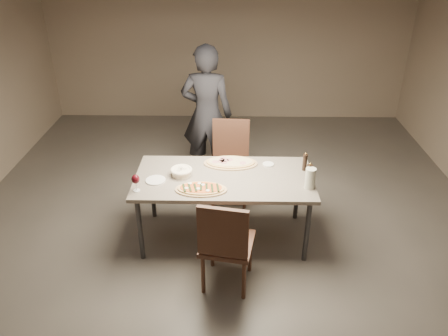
{
  "coord_description": "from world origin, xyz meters",
  "views": [
    {
      "loc": [
        0.08,
        -3.83,
        2.94
      ],
      "look_at": [
        0.0,
        0.0,
        0.85
      ],
      "focal_mm": 35.0,
      "sensor_mm": 36.0,
      "label": 1
    }
  ],
  "objects_px": {
    "chair_near": "(225,241)",
    "zucchini_pizza": "(201,189)",
    "bread_basket": "(181,171)",
    "pepper_mill_left": "(309,174)",
    "dining_table": "(224,182)",
    "carafe": "(310,178)",
    "chair_far": "(230,156)",
    "diner": "(207,115)",
    "ham_pizza": "(231,163)"
  },
  "relations": [
    {
      "from": "dining_table",
      "to": "bread_basket",
      "type": "relative_size",
      "value": 8.06
    },
    {
      "from": "pepper_mill_left",
      "to": "chair_near",
      "type": "xyz_separation_m",
      "value": [
        -0.8,
        -0.65,
        -0.32
      ]
    },
    {
      "from": "dining_table",
      "to": "ham_pizza",
      "type": "bearing_deg",
      "value": 76.92
    },
    {
      "from": "ham_pizza",
      "to": "carafe",
      "type": "height_order",
      "value": "carafe"
    },
    {
      "from": "chair_far",
      "to": "diner",
      "type": "relative_size",
      "value": 0.55
    },
    {
      "from": "zucchini_pizza",
      "to": "chair_near",
      "type": "bearing_deg",
      "value": -65.86
    },
    {
      "from": "dining_table",
      "to": "diner",
      "type": "xyz_separation_m",
      "value": [
        -0.24,
        1.33,
        0.2
      ]
    },
    {
      "from": "carafe",
      "to": "chair_far",
      "type": "relative_size",
      "value": 0.21
    },
    {
      "from": "diner",
      "to": "chair_near",
      "type": "bearing_deg",
      "value": 104.46
    },
    {
      "from": "pepper_mill_left",
      "to": "chair_near",
      "type": "bearing_deg",
      "value": -141.0
    },
    {
      "from": "dining_table",
      "to": "pepper_mill_left",
      "type": "xyz_separation_m",
      "value": [
        0.83,
        -0.13,
        0.17
      ]
    },
    {
      "from": "chair_near",
      "to": "diner",
      "type": "xyz_separation_m",
      "value": [
        -0.27,
        2.11,
        0.35
      ]
    },
    {
      "from": "chair_near",
      "to": "diner",
      "type": "height_order",
      "value": "diner"
    },
    {
      "from": "chair_near",
      "to": "carafe",
      "type": "bearing_deg",
      "value": 46.32
    },
    {
      "from": "dining_table",
      "to": "carafe",
      "type": "height_order",
      "value": "carafe"
    },
    {
      "from": "zucchini_pizza",
      "to": "bread_basket",
      "type": "xyz_separation_m",
      "value": [
        -0.22,
        0.28,
        0.03
      ]
    },
    {
      "from": "chair_near",
      "to": "chair_far",
      "type": "relative_size",
      "value": 0.99
    },
    {
      "from": "pepper_mill_left",
      "to": "dining_table",
      "type": "bearing_deg",
      "value": 171.07
    },
    {
      "from": "pepper_mill_left",
      "to": "carafe",
      "type": "relative_size",
      "value": 1.12
    },
    {
      "from": "zucchini_pizza",
      "to": "diner",
      "type": "xyz_separation_m",
      "value": [
        -0.03,
        1.59,
        0.13
      ]
    },
    {
      "from": "chair_near",
      "to": "chair_far",
      "type": "distance_m",
      "value": 1.63
    },
    {
      "from": "bread_basket",
      "to": "pepper_mill_left",
      "type": "xyz_separation_m",
      "value": [
        1.26,
        -0.15,
        0.06
      ]
    },
    {
      "from": "carafe",
      "to": "chair_near",
      "type": "bearing_deg",
      "value": -144.04
    },
    {
      "from": "chair_near",
      "to": "zucchini_pizza",
      "type": "bearing_deg",
      "value": 125.74
    },
    {
      "from": "pepper_mill_left",
      "to": "diner",
      "type": "distance_m",
      "value": 1.81
    },
    {
      "from": "zucchini_pizza",
      "to": "dining_table",
      "type": "bearing_deg",
      "value": 49.82
    },
    {
      "from": "dining_table",
      "to": "pepper_mill_left",
      "type": "bearing_deg",
      "value": -8.93
    },
    {
      "from": "ham_pizza",
      "to": "carafe",
      "type": "relative_size",
      "value": 2.74
    },
    {
      "from": "ham_pizza",
      "to": "diner",
      "type": "relative_size",
      "value": 0.32
    },
    {
      "from": "dining_table",
      "to": "chair_near",
      "type": "bearing_deg",
      "value": -87.94
    },
    {
      "from": "pepper_mill_left",
      "to": "chair_near",
      "type": "height_order",
      "value": "pepper_mill_left"
    },
    {
      "from": "zucchini_pizza",
      "to": "diner",
      "type": "relative_size",
      "value": 0.28
    },
    {
      "from": "bread_basket",
      "to": "pepper_mill_left",
      "type": "height_order",
      "value": "pepper_mill_left"
    },
    {
      "from": "zucchini_pizza",
      "to": "ham_pizza",
      "type": "height_order",
      "value": "zucchini_pizza"
    },
    {
      "from": "pepper_mill_left",
      "to": "diner",
      "type": "bearing_deg",
      "value": 126.37
    },
    {
      "from": "chair_far",
      "to": "bread_basket",
      "type": "bearing_deg",
      "value": 62.55
    },
    {
      "from": "bread_basket",
      "to": "chair_near",
      "type": "xyz_separation_m",
      "value": [
        0.46,
        -0.8,
        -0.26
      ]
    },
    {
      "from": "dining_table",
      "to": "ham_pizza",
      "type": "xyz_separation_m",
      "value": [
        0.06,
        0.28,
        0.07
      ]
    },
    {
      "from": "carafe",
      "to": "zucchini_pizza",
      "type": "bearing_deg",
      "value": -176.24
    },
    {
      "from": "zucchini_pizza",
      "to": "diner",
      "type": "bearing_deg",
      "value": 89.78
    },
    {
      "from": "ham_pizza",
      "to": "pepper_mill_left",
      "type": "distance_m",
      "value": 0.87
    },
    {
      "from": "ham_pizza",
      "to": "bread_basket",
      "type": "xyz_separation_m",
      "value": [
        -0.5,
        -0.26,
        0.03
      ]
    },
    {
      "from": "ham_pizza",
      "to": "diner",
      "type": "height_order",
      "value": "diner"
    },
    {
      "from": "bread_basket",
      "to": "carafe",
      "type": "distance_m",
      "value": 1.28
    },
    {
      "from": "pepper_mill_left",
      "to": "carafe",
      "type": "bearing_deg",
      "value": -90.0
    },
    {
      "from": "bread_basket",
      "to": "ham_pizza",
      "type": "bearing_deg",
      "value": 27.45
    },
    {
      "from": "ham_pizza",
      "to": "bread_basket",
      "type": "distance_m",
      "value": 0.56
    },
    {
      "from": "ham_pizza",
      "to": "diner",
      "type": "distance_m",
      "value": 1.1
    },
    {
      "from": "chair_far",
      "to": "dining_table",
      "type": "bearing_deg",
      "value": 89.17
    },
    {
      "from": "diner",
      "to": "pepper_mill_left",
      "type": "bearing_deg",
      "value": 133.48
    }
  ]
}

